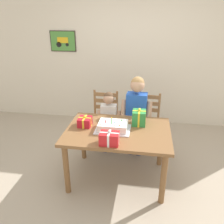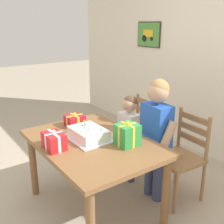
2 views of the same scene
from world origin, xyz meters
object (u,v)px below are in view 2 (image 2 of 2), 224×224
at_px(birthday_cake, 88,134).
at_px(chair_right, 181,156).
at_px(gift_box_beside_cake, 75,121).
at_px(gift_box_corner_small, 54,141).
at_px(dining_table, 93,151).
at_px(chair_left, 137,135).
at_px(child_older, 156,129).
at_px(child_younger, 129,130).
at_px(gift_box_red_large, 127,135).

distance_m(birthday_cake, chair_right, 0.99).
distance_m(gift_box_beside_cake, gift_box_corner_small, 0.56).
bearing_deg(birthday_cake, gift_box_beside_cake, 170.91).
distance_m(dining_table, chair_right, 0.92).
relative_size(chair_left, child_older, 0.72).
bearing_deg(child_younger, gift_box_beside_cake, -111.69).
distance_m(dining_table, gift_box_red_large, 0.38).
xyz_separation_m(gift_box_corner_small, chair_right, (0.40, 1.19, -0.34)).
bearing_deg(dining_table, chair_right, 67.69).
bearing_deg(dining_table, birthday_cake, -174.12).
xyz_separation_m(chair_right, child_younger, (-0.57, -0.23, 0.15)).
relative_size(dining_table, birthday_cake, 3.00).
bearing_deg(child_younger, chair_right, 21.85).
relative_size(gift_box_red_large, chair_right, 0.25).
relative_size(birthday_cake, chair_left, 0.48).
bearing_deg(child_younger, gift_box_corner_small, -80.09).
height_order(gift_box_beside_cake, gift_box_corner_small, gift_box_corner_small).
relative_size(dining_table, gift_box_beside_cake, 7.07).
height_order(birthday_cake, gift_box_beside_cake, birthday_cake).
xyz_separation_m(dining_table, chair_right, (0.34, 0.84, -0.16)).
relative_size(dining_table, gift_box_corner_small, 6.00).
xyz_separation_m(birthday_cake, chair_right, (0.41, 0.84, -0.31)).
bearing_deg(dining_table, child_younger, 109.90).
bearing_deg(birthday_cake, gift_box_corner_small, -88.13).
height_order(birthday_cake, chair_left, birthday_cake).
xyz_separation_m(gift_box_red_large, chair_right, (0.09, 0.63, -0.36)).
distance_m(gift_box_red_large, gift_box_corner_small, 0.64).
distance_m(chair_right, child_younger, 0.63).
bearing_deg(chair_right, gift_box_corner_small, -108.41).
height_order(dining_table, gift_box_beside_cake, gift_box_beside_cake).
xyz_separation_m(gift_box_red_large, child_older, (-0.06, 0.41, -0.06)).
bearing_deg(gift_box_corner_small, child_older, 75.55).
distance_m(birthday_cake, gift_box_corner_small, 0.35).
distance_m(chair_left, chair_right, 0.68).
xyz_separation_m(gift_box_beside_cake, gift_box_corner_small, (0.39, -0.41, 0.01)).
bearing_deg(child_older, birthday_cake, -112.82).
xyz_separation_m(gift_box_beside_cake, child_older, (0.64, 0.56, -0.02)).
xyz_separation_m(birthday_cake, gift_box_beside_cake, (-0.38, 0.06, 0.01)).
distance_m(gift_box_beside_cake, chair_right, 1.16).
xyz_separation_m(dining_table, gift_box_red_large, (0.25, 0.20, 0.20)).
bearing_deg(chair_right, dining_table, -112.31).
height_order(chair_right, child_younger, child_younger).
bearing_deg(gift_box_beside_cake, child_younger, 68.31).
bearing_deg(gift_box_corner_small, birthday_cake, 91.87).
bearing_deg(chair_right, child_younger, -158.15).
xyz_separation_m(gift_box_red_large, gift_box_corner_small, (-0.30, -0.56, -0.02)).
distance_m(dining_table, child_younger, 0.65).
height_order(chair_left, child_older, child_older).
bearing_deg(gift_box_beside_cake, gift_box_corner_small, -46.23).
relative_size(chair_right, child_younger, 0.90).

